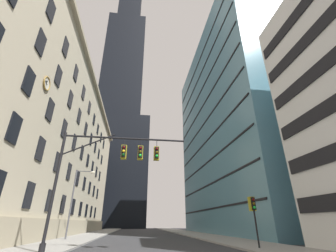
{
  "coord_description": "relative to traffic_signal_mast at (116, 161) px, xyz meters",
  "views": [
    {
      "loc": [
        -1.7,
        -13.35,
        1.78
      ],
      "look_at": [
        3.46,
        23.57,
        18.33
      ],
      "focal_mm": 23.43,
      "sensor_mm": 36.0,
      "label": 1
    }
  ],
  "objects": [
    {
      "name": "station_building",
      "position": [
        -15.28,
        22.02,
        7.62
      ],
      "size": [
        15.86,
        61.46,
        27.16
      ],
      "color": "#BCAF93",
      "rests_on": "ground"
    },
    {
      "name": "dark_skyscraper",
      "position": [
        -8.26,
        79.0,
        54.95
      ],
      "size": [
        27.56,
        27.56,
        201.05
      ],
      "color": "black",
      "rests_on": "ground"
    },
    {
      "name": "glass_office_midrise",
      "position": [
        23.2,
        23.46,
        14.44
      ],
      "size": [
        17.88,
        38.38,
        40.76
      ],
      "color": "teal",
      "rests_on": "ground"
    },
    {
      "name": "traffic_signal_mast",
      "position": [
        0.0,
        0.0,
        0.0
      ],
      "size": [
        9.13,
        0.63,
        7.88
      ],
      "color": "black",
      "rests_on": "sidewalk_left"
    },
    {
      "name": "traffic_light_near_right",
      "position": [
        10.56,
        0.77,
        -2.99
      ],
      "size": [
        0.4,
        0.63,
        3.51
      ],
      "color": "black",
      "rests_on": "sidewalk_right"
    },
    {
      "name": "street_lamppost",
      "position": [
        -5.5,
        12.24,
        -1.23
      ],
      "size": [
        2.33,
        0.32,
        7.66
      ],
      "color": "#47474C",
      "rests_on": "sidewalk_left"
    }
  ]
}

